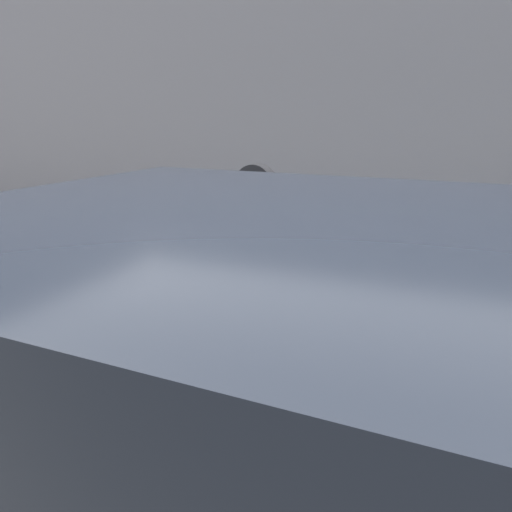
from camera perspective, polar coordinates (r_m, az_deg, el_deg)
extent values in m
cube|color=#BCB7AD|center=(4.24, 11.20, -12.06)|extent=(24.00, 2.80, 0.14)
cube|color=gray|center=(6.18, 17.71, 21.90)|extent=(24.00, 0.30, 5.51)
cylinder|color=slate|center=(2.99, 0.00, -10.49)|extent=(0.08, 0.08, 1.14)
cube|color=slate|center=(2.74, 0.00, 3.53)|extent=(0.17, 0.11, 0.34)
cube|color=gray|center=(2.68, -0.50, 3.81)|extent=(0.09, 0.01, 0.12)
cylinder|color=black|center=(2.70, 0.00, 8.27)|extent=(0.21, 0.09, 0.21)
cylinder|color=black|center=(2.98, -9.58, -19.05)|extent=(0.68, 0.24, 0.68)
cube|color=black|center=(1.30, 22.17, -12.11)|extent=(2.86, 1.73, 0.69)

